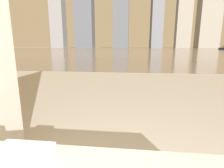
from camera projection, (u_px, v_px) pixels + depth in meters
The scene contains 8 objects.
towel_stack at pixel (18, 162), 0.69m from camera, with size 0.23×0.19×0.08m.
harbor_water at pixel (132, 49), 60.25m from camera, with size 180.00×110.00×0.01m.
harbor_boat_2 at pixel (224, 48), 53.67m from camera, with size 1.99×3.60×1.28m.
skyline_tower_0 at pixel (57, 4), 114.07m from camera, with size 8.68×8.26×56.70m.
skyline_tower_1 at pixel (84, 3), 112.10m from camera, with size 11.83×9.70×56.67m.
skyline_tower_2 at pixel (121, 14), 110.94m from camera, with size 9.71×11.08×42.57m.
skyline_tower_4 at pixel (184, 22), 107.83m from camera, with size 8.77×6.23×31.97m.
skyline_tower_5 at pixel (210, 12), 105.09m from camera, with size 12.12×9.22×42.72m.
Camera 1 is at (0.14, 0.20, 1.02)m, focal length 28.00 mm.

